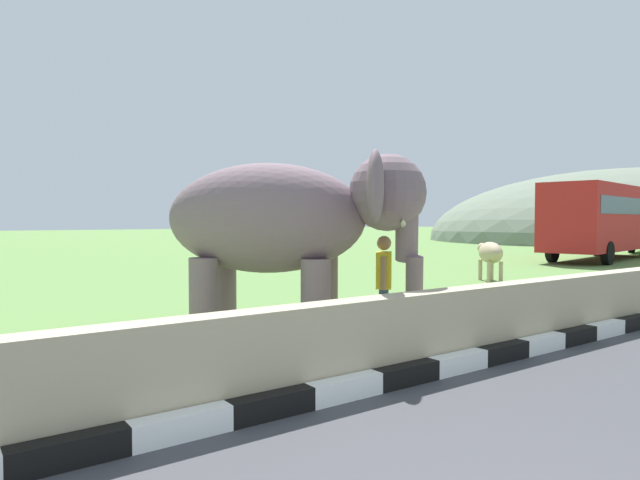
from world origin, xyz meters
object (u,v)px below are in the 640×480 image
bus_red (603,216)px  cow_near (490,253)px  elephant (289,221)px  person_handler (384,281)px

bus_red → cow_near: bearing=-167.2°
elephant → cow_near: size_ratio=2.17×
person_handler → bus_red: size_ratio=0.16×
elephant → cow_near: (9.60, 3.55, -1.02)m
bus_red → elephant: bearing=-163.8°
elephant → bus_red: bearing=16.2°
elephant → bus_red: size_ratio=0.38×
person_handler → cow_near: person_handler is taller
person_handler → cow_near: size_ratio=0.93×
bus_red → cow_near: bus_red is taller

